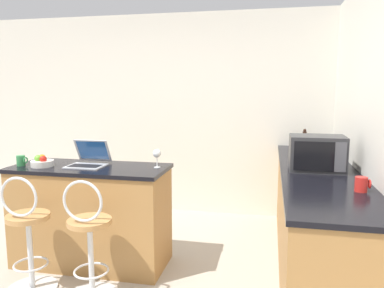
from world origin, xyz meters
The scene contains 14 objects.
wall_back centered at (0.00, 2.31, 1.30)m, with size 12.00×0.06×2.60m.
breakfast_bar centered at (-0.39, 0.59, 0.47)m, with size 1.43×0.61×0.93m.
counter_right centered at (1.66, 0.89, 0.47)m, with size 0.67×2.81×0.93m.
bar_stool_near centered at (-0.66, 0.02, 0.45)m, with size 0.40×0.40×0.97m.
bar_stool_far centered at (-0.12, 0.02, 0.45)m, with size 0.40×0.40×0.97m.
laptop centered at (-0.41, 0.63, 0.99)m, with size 0.33×0.33×0.23m.
microwave centered at (1.63, 0.83, 1.09)m, with size 0.46×0.34×0.31m.
toaster centered at (1.64, 1.42, 1.03)m, with size 0.19×0.26×0.19m.
mug_green centered at (-1.02, 0.49, 0.98)m, with size 0.10×0.08×0.09m.
mug_red centered at (1.86, 0.19, 0.99)m, with size 0.10×0.08×0.10m.
fruit_bowl centered at (-0.81, 0.50, 0.97)m, with size 0.20×0.20×0.11m.
wine_glass_tall centered at (0.24, 0.66, 1.06)m, with size 0.07×0.07×0.17m.
pepper_mill centered at (1.63, 2.14, 1.04)m, with size 0.05×0.05×0.23m.
mug_white centered at (1.76, 2.00, 0.98)m, with size 0.10×0.08×0.10m.
Camera 1 is at (1.23, -2.51, 1.63)m, focal length 35.00 mm.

